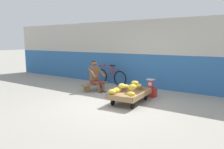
# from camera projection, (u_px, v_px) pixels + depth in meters

# --- Properties ---
(ground_plane) EXTENTS (80.00, 80.00, 0.00)m
(ground_plane) POSITION_uv_depth(u_px,v_px,m) (111.00, 105.00, 6.29)
(ground_plane) COLOR gray
(back_wall) EXTENTS (16.00, 0.30, 2.67)m
(back_wall) POSITION_uv_depth(u_px,v_px,m) (152.00, 54.00, 8.47)
(back_wall) COLOR #2D609E
(back_wall) RESTS_ON ground
(banana_cart) EXTENTS (0.93, 1.49, 0.36)m
(banana_cart) POSITION_uv_depth(u_px,v_px,m) (130.00, 95.00, 6.48)
(banana_cart) COLOR #99754C
(banana_cart) RESTS_ON ground
(banana_pile) EXTENTS (0.88, 1.41, 0.26)m
(banana_pile) POSITION_uv_depth(u_px,v_px,m) (126.00, 88.00, 6.40)
(banana_pile) COLOR gold
(banana_pile) RESTS_ON banana_cart
(low_bench) EXTENTS (0.46, 1.13, 0.27)m
(low_bench) POSITION_uv_depth(u_px,v_px,m) (94.00, 85.00, 8.14)
(low_bench) COLOR brown
(low_bench) RESTS_ON ground
(vendor_seated) EXTENTS (0.73, 0.59, 1.14)m
(vendor_seated) POSITION_uv_depth(u_px,v_px,m) (96.00, 76.00, 8.02)
(vendor_seated) COLOR brown
(vendor_seated) RESTS_ON ground
(plastic_crate) EXTENTS (0.36, 0.28, 0.30)m
(plastic_crate) POSITION_uv_depth(u_px,v_px,m) (150.00, 92.00, 7.19)
(plastic_crate) COLOR red
(plastic_crate) RESTS_ON ground
(weighing_scale) EXTENTS (0.30, 0.30, 0.29)m
(weighing_scale) POSITION_uv_depth(u_px,v_px,m) (151.00, 83.00, 7.14)
(weighing_scale) COLOR #28282D
(weighing_scale) RESTS_ON plastic_crate
(bicycle_near_left) EXTENTS (1.66, 0.48, 0.86)m
(bicycle_near_left) POSITION_uv_depth(u_px,v_px,m) (110.00, 76.00, 9.17)
(bicycle_near_left) COLOR black
(bicycle_near_left) RESTS_ON ground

